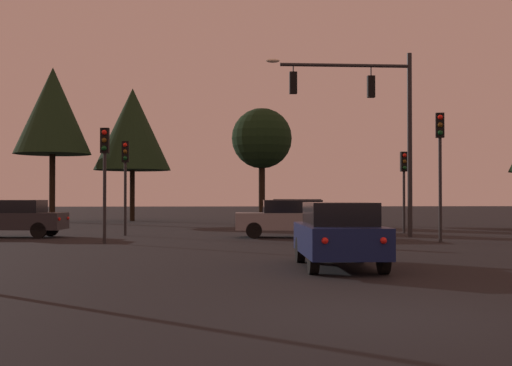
{
  "coord_description": "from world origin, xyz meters",
  "views": [
    {
      "loc": [
        -2.42,
        -9.34,
        1.65
      ],
      "look_at": [
        -0.23,
        20.46,
        2.25
      ],
      "focal_mm": 48.52,
      "sensor_mm": 36.0,
      "label": 1
    }
  ],
  "objects_px": {
    "car_nearside_lane": "(339,234)",
    "car_far_lane": "(299,212)",
    "traffic_signal_mast_arm": "(371,111)",
    "tree_behind_sign": "(262,139)",
    "traffic_light_far_side": "(105,161)",
    "tree_right_cluster": "(53,111)",
    "traffic_light_corner_left": "(404,175)",
    "car_crossing_right": "(10,218)",
    "car_crossing_left": "(290,218)",
    "tree_center_horizon": "(132,129)",
    "traffic_light_median": "(125,168)",
    "traffic_light_corner_right": "(440,151)"
  },
  "relations": [
    {
      "from": "car_nearside_lane",
      "to": "car_far_lane",
      "type": "bearing_deg",
      "value": 84.69
    },
    {
      "from": "traffic_signal_mast_arm",
      "to": "tree_behind_sign",
      "type": "bearing_deg",
      "value": 100.94
    },
    {
      "from": "traffic_light_far_side",
      "to": "tree_right_cluster",
      "type": "height_order",
      "value": "tree_right_cluster"
    },
    {
      "from": "traffic_light_corner_left",
      "to": "car_crossing_right",
      "type": "relative_size",
      "value": 0.8
    },
    {
      "from": "car_crossing_left",
      "to": "tree_center_horizon",
      "type": "relative_size",
      "value": 0.49
    },
    {
      "from": "car_nearside_lane",
      "to": "car_crossing_left",
      "type": "relative_size",
      "value": 0.93
    },
    {
      "from": "traffic_signal_mast_arm",
      "to": "car_crossing_right",
      "type": "relative_size",
      "value": 1.65
    },
    {
      "from": "car_crossing_left",
      "to": "tree_right_cluster",
      "type": "xyz_separation_m",
      "value": [
        -13.4,
        18.04,
        6.47
      ]
    },
    {
      "from": "traffic_light_corner_left",
      "to": "traffic_light_median",
      "type": "distance_m",
      "value": 12.45
    },
    {
      "from": "traffic_signal_mast_arm",
      "to": "traffic_light_median",
      "type": "height_order",
      "value": "traffic_signal_mast_arm"
    },
    {
      "from": "traffic_light_corner_right",
      "to": "traffic_light_median",
      "type": "distance_m",
      "value": 13.01
    },
    {
      "from": "traffic_light_corner_left",
      "to": "car_crossing_left",
      "type": "relative_size",
      "value": 0.83
    },
    {
      "from": "tree_center_horizon",
      "to": "traffic_signal_mast_arm",
      "type": "bearing_deg",
      "value": -58.86
    },
    {
      "from": "traffic_light_corner_left",
      "to": "tree_center_horizon",
      "type": "xyz_separation_m",
      "value": [
        -13.97,
        16.74,
        3.61
      ]
    },
    {
      "from": "traffic_light_corner_right",
      "to": "car_crossing_left",
      "type": "xyz_separation_m",
      "value": [
        -5.07,
        3.48,
        -2.51
      ]
    },
    {
      "from": "car_far_lane",
      "to": "tree_center_horizon",
      "type": "bearing_deg",
      "value": 135.46
    },
    {
      "from": "traffic_light_median",
      "to": "tree_right_cluster",
      "type": "bearing_deg",
      "value": 112.02
    },
    {
      "from": "car_crossing_left",
      "to": "car_crossing_right",
      "type": "distance_m",
      "value": 11.38
    },
    {
      "from": "traffic_signal_mast_arm",
      "to": "traffic_light_far_side",
      "type": "relative_size",
      "value": 1.86
    },
    {
      "from": "traffic_light_corner_left",
      "to": "car_nearside_lane",
      "type": "bearing_deg",
      "value": -111.63
    },
    {
      "from": "traffic_light_median",
      "to": "car_crossing_left",
      "type": "relative_size",
      "value": 0.9
    },
    {
      "from": "traffic_signal_mast_arm",
      "to": "traffic_light_median",
      "type": "distance_m",
      "value": 10.63
    },
    {
      "from": "car_crossing_right",
      "to": "tree_center_horizon",
      "type": "height_order",
      "value": "tree_center_horizon"
    },
    {
      "from": "car_nearside_lane",
      "to": "car_crossing_left",
      "type": "distance_m",
      "value": 12.09
    },
    {
      "from": "traffic_light_corner_left",
      "to": "car_nearside_lane",
      "type": "height_order",
      "value": "traffic_light_corner_left"
    },
    {
      "from": "traffic_light_corner_left",
      "to": "tree_center_horizon",
      "type": "relative_size",
      "value": 0.41
    },
    {
      "from": "traffic_light_far_side",
      "to": "car_far_lane",
      "type": "distance_m",
      "value": 15.58
    },
    {
      "from": "traffic_light_corner_right",
      "to": "tree_behind_sign",
      "type": "distance_m",
      "value": 20.7
    },
    {
      "from": "traffic_light_median",
      "to": "car_far_lane",
      "type": "height_order",
      "value": "traffic_light_median"
    },
    {
      "from": "traffic_light_corner_left",
      "to": "car_nearside_lane",
      "type": "distance_m",
      "value": 16.17
    },
    {
      "from": "traffic_light_corner_left",
      "to": "traffic_signal_mast_arm",
      "type": "bearing_deg",
      "value": -128.04
    },
    {
      "from": "car_far_lane",
      "to": "tree_center_horizon",
      "type": "relative_size",
      "value": 0.47
    },
    {
      "from": "traffic_signal_mast_arm",
      "to": "traffic_light_corner_left",
      "type": "distance_m",
      "value": 4.36
    },
    {
      "from": "traffic_signal_mast_arm",
      "to": "tree_center_horizon",
      "type": "relative_size",
      "value": 0.84
    },
    {
      "from": "traffic_light_far_side",
      "to": "tree_behind_sign",
      "type": "height_order",
      "value": "tree_behind_sign"
    },
    {
      "from": "traffic_light_corner_left",
      "to": "traffic_light_corner_right",
      "type": "xyz_separation_m",
      "value": [
        -0.52,
        -6.33,
        0.67
      ]
    },
    {
      "from": "traffic_signal_mast_arm",
      "to": "traffic_light_corner_right",
      "type": "height_order",
      "value": "traffic_signal_mast_arm"
    },
    {
      "from": "car_crossing_right",
      "to": "tree_right_cluster",
      "type": "xyz_separation_m",
      "value": [
        -2.05,
        17.15,
        6.47
      ]
    },
    {
      "from": "car_crossing_right",
      "to": "car_far_lane",
      "type": "xyz_separation_m",
      "value": [
        13.03,
        8.79,
        -0.0
      ]
    },
    {
      "from": "traffic_signal_mast_arm",
      "to": "tree_right_cluster",
      "type": "distance_m",
      "value": 24.69
    },
    {
      "from": "car_nearside_lane",
      "to": "car_crossing_right",
      "type": "distance_m",
      "value": 17.01
    },
    {
      "from": "car_crossing_left",
      "to": "car_far_lane",
      "type": "relative_size",
      "value": 1.06
    },
    {
      "from": "traffic_light_corner_right",
      "to": "tree_right_cluster",
      "type": "relative_size",
      "value": 0.46
    },
    {
      "from": "traffic_light_far_side",
      "to": "tree_behind_sign",
      "type": "distance_m",
      "value": 21.05
    },
    {
      "from": "traffic_light_far_side",
      "to": "car_crossing_left",
      "type": "xyz_separation_m",
      "value": [
        6.99,
        3.08,
        -2.12
      ]
    },
    {
      "from": "traffic_signal_mast_arm",
      "to": "tree_behind_sign",
      "type": "relative_size",
      "value": 1.03
    },
    {
      "from": "tree_behind_sign",
      "to": "car_far_lane",
      "type": "bearing_deg",
      "value": -77.96
    },
    {
      "from": "car_far_lane",
      "to": "traffic_light_corner_left",
      "type": "bearing_deg",
      "value": -60.3
    },
    {
      "from": "traffic_light_corner_left",
      "to": "tree_right_cluster",
      "type": "xyz_separation_m",
      "value": [
        -18.98,
        15.19,
        4.63
      ]
    },
    {
      "from": "traffic_light_far_side",
      "to": "tree_right_cluster",
      "type": "relative_size",
      "value": 0.4
    }
  ]
}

